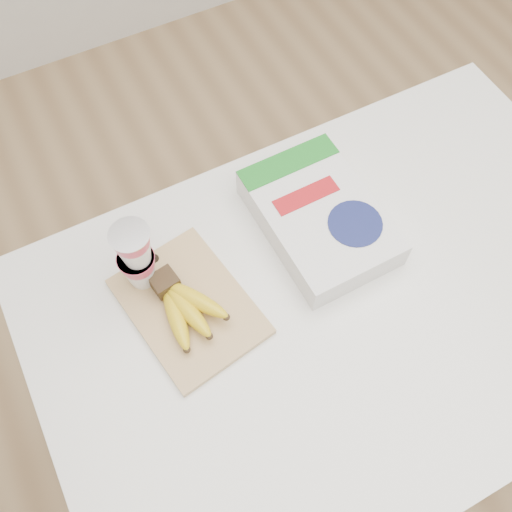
{
  "coord_description": "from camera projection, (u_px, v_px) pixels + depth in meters",
  "views": [
    {
      "loc": [
        -0.38,
        -0.32,
        1.93
      ],
      "look_at": [
        -0.13,
        0.15,
        0.96
      ],
      "focal_mm": 40.0,
      "sensor_mm": 36.0,
      "label": 1
    }
  ],
  "objects": [
    {
      "name": "room",
      "position": [
        402.0,
        157.0,
        0.73
      ],
      "size": [
        4.0,
        4.0,
        4.0
      ],
      "color": "tan",
      "rests_on": "ground"
    },
    {
      "name": "table",
      "position": [
        327.0,
        370.0,
        1.51
      ],
      "size": [
        1.22,
        0.82,
        0.92
      ],
      "primitive_type": "cube",
      "color": "silver",
      "rests_on": "ground"
    },
    {
      "name": "cutting_board",
      "position": [
        189.0,
        306.0,
        1.09
      ],
      "size": [
        0.25,
        0.31,
        0.01
      ],
      "primitive_type": "cube",
      "rotation": [
        0.0,
        0.0,
        0.16
      ],
      "color": "tan",
      "rests_on": "table"
    },
    {
      "name": "bananas",
      "position": [
        184.0,
        305.0,
        1.06
      ],
      "size": [
        0.12,
        0.17,
        0.06
      ],
      "color": "#382816",
      "rests_on": "cutting_board"
    },
    {
      "name": "yogurt_stack",
      "position": [
        136.0,
        256.0,
        1.03
      ],
      "size": [
        0.08,
        0.08,
        0.17
      ],
      "color": "white",
      "rests_on": "cutting_board"
    },
    {
      "name": "cereal_box",
      "position": [
        319.0,
        217.0,
        1.16
      ],
      "size": [
        0.22,
        0.32,
        0.07
      ],
      "rotation": [
        0.0,
        0.0,
        0.01
      ],
      "color": "white",
      "rests_on": "table"
    }
  ]
}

